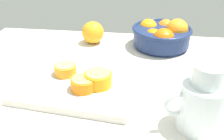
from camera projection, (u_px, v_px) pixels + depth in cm
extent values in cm
cube|color=silver|center=(115.00, 88.00, 84.33)|extent=(111.47, 83.79, 3.00)
cylinder|color=navy|center=(160.00, 45.00, 107.38)|extent=(19.82, 19.82, 1.20)
cylinder|color=navy|center=(161.00, 36.00, 105.61)|extent=(21.54, 21.54, 6.12)
torus|color=navy|center=(162.00, 29.00, 104.13)|extent=(22.74, 22.74, 1.20)
sphere|color=orange|center=(177.00, 30.00, 103.98)|extent=(8.37, 8.37, 8.37)
sphere|color=orange|center=(166.00, 28.00, 110.40)|extent=(6.87, 6.87, 6.87)
sphere|color=orange|center=(148.00, 28.00, 109.14)|extent=(7.23, 7.23, 7.23)
sphere|color=orange|center=(153.00, 37.00, 103.41)|extent=(6.70, 6.70, 6.70)
sphere|color=orange|center=(164.00, 39.00, 99.59)|extent=(8.08, 8.08, 8.08)
cylinder|color=white|center=(202.00, 106.00, 63.58)|extent=(11.33, 11.33, 11.97)
cylinder|color=white|center=(209.00, 75.00, 59.52)|extent=(7.47, 7.47, 4.79)
torus|color=white|center=(176.00, 104.00, 62.09)|extent=(6.54, 2.98, 6.46)
cylinder|color=#FE9A2C|center=(201.00, 115.00, 64.87)|extent=(10.42, 10.42, 6.62)
cube|color=beige|center=(76.00, 88.00, 79.18)|extent=(36.47, 26.35, 2.22)
cylinder|color=orange|center=(83.00, 84.00, 75.97)|extent=(7.17, 7.17, 3.24)
cylinder|color=#F8BC5B|center=(83.00, 79.00, 75.12)|extent=(6.31, 6.31, 0.30)
cylinder|color=orange|center=(98.00, 79.00, 77.52)|extent=(7.82, 7.82, 3.93)
cylinder|color=#F6C45C|center=(98.00, 73.00, 76.50)|extent=(6.88, 6.88, 0.30)
cylinder|color=orange|center=(65.00, 70.00, 83.39)|extent=(6.79, 6.79, 3.04)
cylinder|color=#FBB763|center=(65.00, 65.00, 82.58)|extent=(5.97, 5.97, 0.30)
sphere|color=orange|center=(93.00, 32.00, 108.90)|extent=(8.80, 8.80, 8.80)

